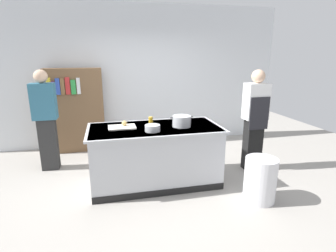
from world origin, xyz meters
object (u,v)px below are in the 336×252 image
person_chef (255,118)px  person_guest (46,118)px  bookshelf (76,110)px  juice_cup (151,120)px  trash_bin (260,180)px  stock_pot (182,121)px  onion (124,123)px  mixing_bowl (153,128)px

person_chef → person_guest: (-3.44, 0.81, -0.00)m
person_guest → bookshelf: person_guest is taller
juice_cup → person_chef: 1.76m
trash_bin → bookshelf: bookshelf is taller
stock_pot → person_chef: bearing=7.6°
onion → trash_bin: bearing=-29.0°
stock_pot → bookshelf: size_ratio=0.20×
stock_pot → mixing_bowl: bearing=-161.0°
person_chef → person_guest: size_ratio=1.00×
mixing_bowl → stock_pot: bearing=19.0°
bookshelf → mixing_bowl: bearing=-58.5°
bookshelf → person_chef: bearing=-28.8°
trash_bin → person_guest: bearing=149.2°
onion → mixing_bowl: onion is taller
person_guest → bookshelf: bearing=156.8°
stock_pot → person_chef: person_chef is taller
trash_bin → mixing_bowl: bearing=155.0°
juice_cup → bookshelf: 2.01m
juice_cup → trash_bin: size_ratio=0.16×
stock_pot → trash_bin: 1.37m
stock_pot → trash_bin: bearing=-42.0°
juice_cup → trash_bin: juice_cup is taller
onion → stock_pot: (0.84, -0.16, 0.02)m
onion → bookshelf: size_ratio=0.05×
bookshelf → stock_pot: bearing=-47.3°
stock_pot → person_chef: 1.35m
juice_cup → bookshelf: (-1.29, 1.54, -0.10)m
juice_cup → onion: bearing=-161.4°
juice_cup → trash_bin: 1.83m
person_guest → mixing_bowl: bearing=56.3°
mixing_bowl → person_chef: (1.81, 0.34, -0.03)m
onion → juice_cup: bearing=18.6°
stock_pot → person_guest: 2.32m
stock_pot → trash_bin: (0.89, -0.80, -0.68)m
stock_pot → juice_cup: size_ratio=3.44×
stock_pot → person_guest: (-2.10, 0.98, -0.07)m
onion → person_guest: (-1.26, 0.82, -0.05)m
mixing_bowl → bookshelf: bookshelf is taller
mixing_bowl → person_guest: 1.99m
onion → bookshelf: (-0.86, 1.69, -0.10)m
stock_pot → person_chef: size_ratio=0.20×
onion → person_chef: 2.18m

